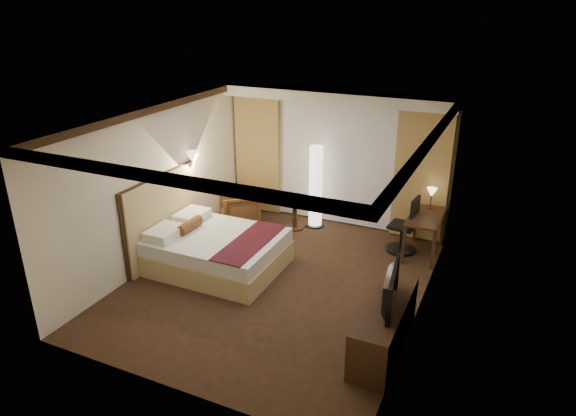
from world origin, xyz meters
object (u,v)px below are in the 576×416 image
at_px(desk, 424,235).
at_px(dresser, 384,326).
at_px(office_chair, 403,224).
at_px(side_table, 295,215).
at_px(floor_lamp, 316,187).
at_px(television, 385,285).
at_px(armchair, 240,206).
at_px(bed, 218,251).

height_order(desk, dresser, desk).
bearing_deg(office_chair, dresser, -75.54).
height_order(side_table, floor_lamp, floor_lamp).
height_order(floor_lamp, office_chair, floor_lamp).
bearing_deg(television, armchair, 46.02).
height_order(armchair, dresser, armchair).
relative_size(floor_lamp, television, 1.69).
relative_size(bed, dresser, 1.24).
relative_size(bed, desk, 1.94).
xyz_separation_m(bed, floor_lamp, (0.87, 2.30, 0.53)).
distance_m(armchair, floor_lamp, 1.61).
distance_m(desk, television, 2.98).
bearing_deg(bed, dresser, -16.96).
bearing_deg(desk, office_chair, -172.60).
distance_m(floor_lamp, office_chair, 1.90).
bearing_deg(floor_lamp, office_chair, -11.64).
relative_size(bed, television, 2.12).
xyz_separation_m(floor_lamp, television, (2.24, -3.25, 0.11)).
bearing_deg(office_chair, side_table, -177.18).
xyz_separation_m(dresser, television, (-0.03, 0.00, 0.62)).
bearing_deg(bed, office_chair, 35.44).
bearing_deg(television, floor_lamp, 27.26).
bearing_deg(television, office_chair, 0.74).
bearing_deg(dresser, floor_lamp, 124.89).
height_order(dresser, television, television).
height_order(bed, floor_lamp, floor_lamp).
height_order(bed, office_chair, office_chair).
relative_size(armchair, side_table, 1.32).
distance_m(side_table, television, 4.00).
relative_size(armchair, desk, 0.69).
relative_size(side_table, floor_lamp, 0.34).
bearing_deg(dresser, bed, 163.04).
bearing_deg(desk, floor_lamp, 171.60).
height_order(side_table, office_chair, office_chair).
bearing_deg(dresser, office_chair, 98.60).
bearing_deg(bed, side_table, 75.23).
xyz_separation_m(desk, television, (0.02, -2.93, 0.57)).
bearing_deg(office_chair, television, -76.12).
relative_size(desk, television, 1.10).
relative_size(armchair, dresser, 0.44).
bearing_deg(side_table, television, -49.37).
xyz_separation_m(office_chair, television, (0.41, -2.88, 0.41)).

